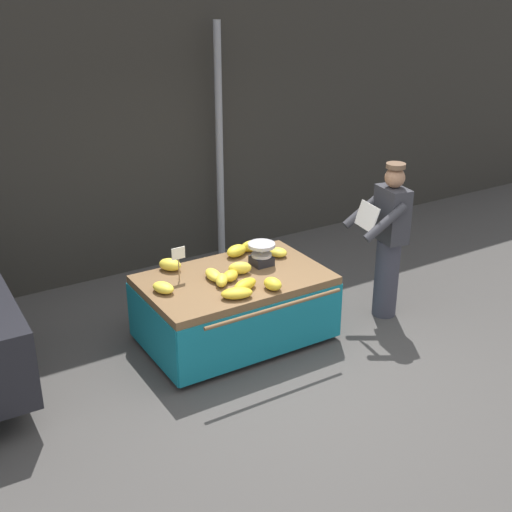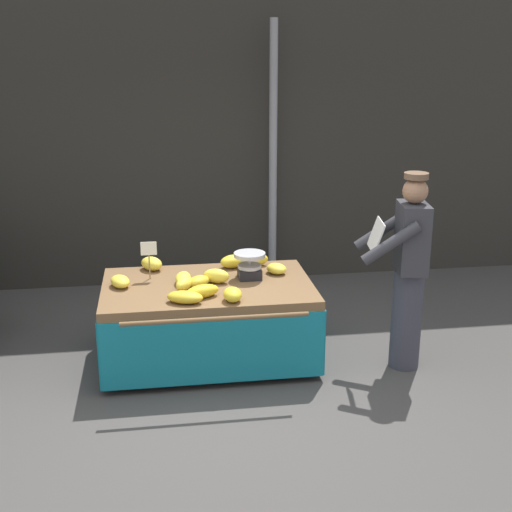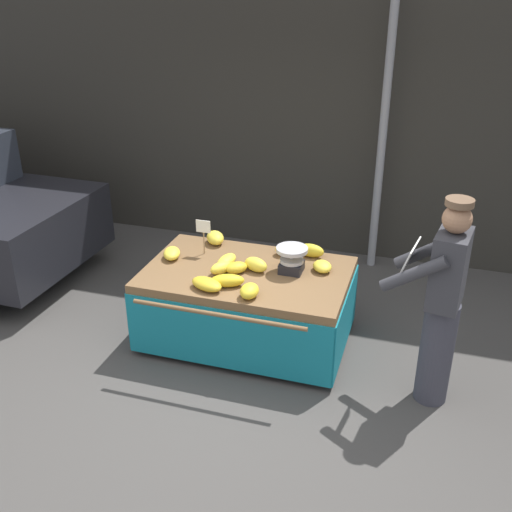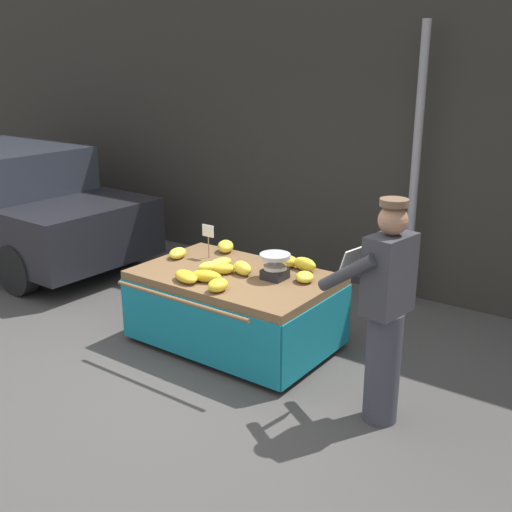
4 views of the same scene
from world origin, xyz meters
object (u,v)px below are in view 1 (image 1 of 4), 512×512
Objects in this scene: banana_bunch_10 at (252,246)px; vendor_person at (388,241)px; banana_bunch_4 at (213,275)px; banana_cart at (234,293)px; banana_bunch_8 at (273,284)px; banana_bunch_6 at (236,251)px; street_pole at (219,147)px; banana_bunch_7 at (230,276)px; banana_bunch_3 at (237,293)px; banana_bunch_11 at (240,268)px; weighing_scale at (262,254)px; banana_bunch_9 at (222,280)px; price_sign at (178,256)px; banana_bunch_2 at (163,288)px; banana_bunch_5 at (245,285)px; banana_bunch_1 at (170,265)px; banana_bunch_0 at (278,252)px.

vendor_person is at bearing -34.97° from banana_bunch_10.
banana_bunch_10 reaches higher than banana_bunch_4.
banana_cart is 8.80× the size of banana_bunch_8.
banana_bunch_4 is 1.10× the size of banana_bunch_6.
street_pole is 2.34m from banana_bunch_7.
banana_bunch_11 reaches higher than banana_bunch_3.
weighing_scale is at bearing 159.56° from vendor_person.
banana_cart is 6.60× the size of banana_bunch_4.
banana_bunch_9 is 0.89m from banana_bunch_10.
price_sign reaches higher than banana_cart.
street_pole is 8.78× the size of price_sign.
street_pole is at bearing 67.11° from banana_bunch_6.
banana_bunch_8 is (-0.74, -2.37, -0.72)m from street_pole.
banana_bunch_9 is 0.31m from banana_bunch_11.
banana_bunch_11 is (0.82, -0.02, 0.01)m from banana_bunch_2.
street_pole is 13.72× the size of banana_bunch_9.
banana_cart is 8.96× the size of banana_bunch_7.
banana_bunch_6 is 1.21× the size of banana_bunch_8.
banana_bunch_5 is 0.26m from banana_bunch_8.
banana_bunch_5 reaches higher than banana_bunch_9.
banana_bunch_2 is 0.54m from banana_bunch_4.
banana_bunch_1 is (-0.86, 0.36, -0.06)m from weighing_scale.
banana_bunch_0 is at bearing 19.16° from weighing_scale.
banana_bunch_2 is 1.15× the size of banana_bunch_8.
vendor_person is (1.02, -0.57, 0.11)m from banana_bunch_0.
banana_bunch_1 reaches higher than banana_bunch_7.
banana_bunch_1 is 0.93m from banana_bunch_3.
weighing_scale is 0.32m from banana_bunch_11.
banana_bunch_3 is 0.18m from banana_bunch_5.
banana_bunch_7 is at bearing -137.28° from banana_bunch_10.
banana_bunch_2 is at bearing 151.88° from banana_bunch_5.
banana_bunch_3 is 0.98m from banana_bunch_6.
weighing_scale is 0.16× the size of vendor_person.
banana_bunch_0 is 0.79m from banana_bunch_8.
street_pole is 12.44× the size of banana_bunch_1.
banana_bunch_9 is at bearing -64.78° from banana_bunch_1.
vendor_person is at bearing -15.33° from price_sign.
weighing_scale is 0.60m from banana_bunch_4.
banana_bunch_5 is at bearing -62.61° from banana_bunch_1.
vendor_person is (0.76, -2.30, -0.62)m from street_pole.
weighing_scale reaches higher than banana_bunch_4.
banana_bunch_3 is (-0.22, -0.42, 0.23)m from banana_cart.
banana_bunch_9 is at bearing -15.76° from banana_bunch_2.
banana_bunch_5 is 0.26m from banana_bunch_7.
banana_cart is at bearing -115.19° from street_pole.
banana_cart is 0.56m from banana_bunch_6.
banana_bunch_9 is (0.54, -0.15, 0.00)m from banana_bunch_2.
banana_bunch_11 reaches higher than banana_bunch_5.
banana_bunch_11 is (-0.31, -0.08, -0.06)m from weighing_scale.
banana_cart is at bearing -23.73° from price_sign.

